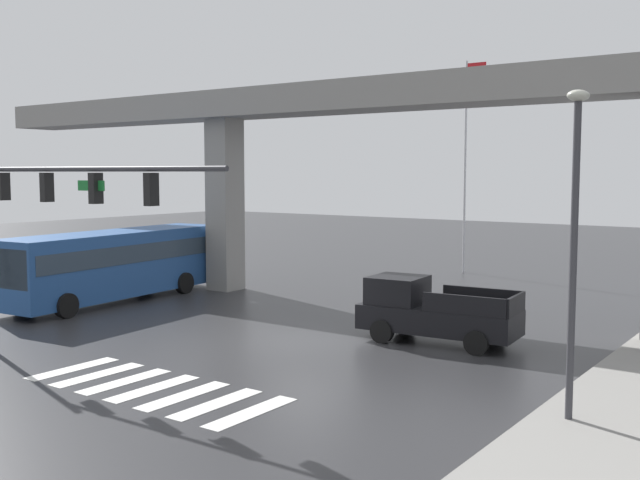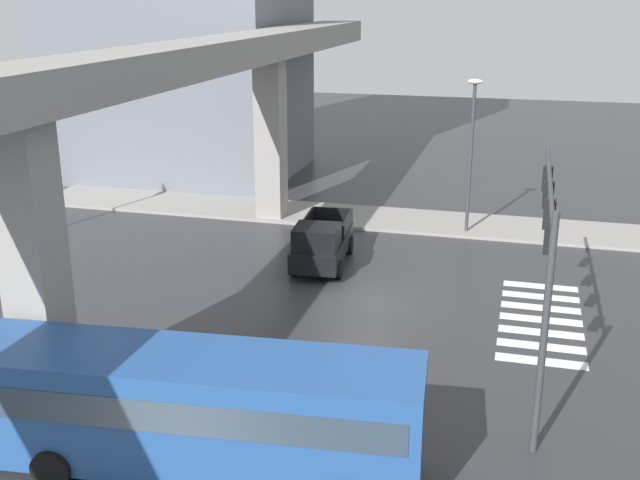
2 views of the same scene
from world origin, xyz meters
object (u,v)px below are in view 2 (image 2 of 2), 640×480
Objects in this scene: traffic_signal_mast at (548,230)px; city_bus at (192,405)px; pickup_truck at (322,244)px; street_lamp_near_corner at (472,138)px.

city_bus is at bearing 130.06° from traffic_signal_mast.
traffic_signal_mast is (-8.03, -8.61, 3.69)m from pickup_truck.
pickup_truck is at bearing 47.00° from traffic_signal_mast.
city_bus is (-14.61, -0.79, 0.73)m from pickup_truck.
pickup_truck is 8.98m from street_lamp_near_corner.
pickup_truck is at bearing 3.08° from city_bus.
traffic_signal_mast is at bearing -133.00° from pickup_truck.
city_bus is 1.01× the size of traffic_signal_mast.
street_lamp_near_corner is at bearing -41.38° from pickup_truck.
traffic_signal_mast reaches higher than pickup_truck.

